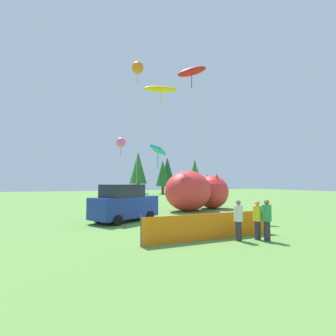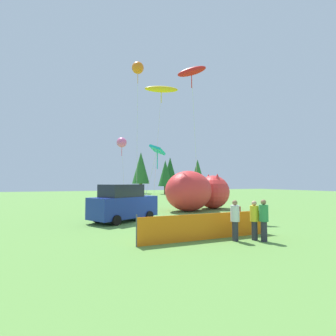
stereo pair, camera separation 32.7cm
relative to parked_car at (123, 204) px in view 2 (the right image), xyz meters
name	(u,v)px [view 2 (the right image)]	position (x,y,z in m)	size (l,w,h in m)	color
ground_plane	(181,223)	(3.02, -1.90, -1.09)	(120.00, 120.00, 0.00)	#609342
parked_car	(123,204)	(0.00, 0.00, 0.00)	(4.61, 3.60, 2.26)	navy
folding_chair	(242,213)	(6.63, -2.92, -0.56)	(0.72, 0.72, 0.90)	maroon
inflatable_cat	(197,192)	(7.29, 3.85, 0.46)	(7.15, 4.88, 3.35)	red
safety_fence	(208,226)	(2.17, -6.37, -0.55)	(6.32, 0.19, 1.19)	orange
spectator_in_black_shirt	(254,219)	(3.89, -7.22, -0.20)	(0.35, 0.35, 1.63)	#2D2D38
spectator_in_blue_shirt	(264,218)	(4.07, -7.57, -0.16)	(0.37, 0.37, 1.70)	#2D2D38
spectator_in_red_shirt	(235,219)	(3.04, -7.05, -0.18)	(0.36, 0.36, 1.67)	#2D2D38
kite_orange_flower	(138,68)	(2.05, 4.19, 10.58)	(0.97, 1.06, 12.20)	silver
kite_red_lizard	(192,72)	(5.62, 1.60, 9.83)	(2.73, 2.81, 11.49)	silver
kite_pink_octopus	(122,143)	(1.71, 8.37, 5.05)	(0.95, 3.15, 6.64)	silver
kite_teal_diamond	(157,151)	(2.43, 0.59, 3.44)	(1.96, 1.27, 4.98)	silver
kite_yellow_hero	(161,90)	(5.00, 6.50, 9.99)	(3.19, 1.71, 11.52)	silver
horizon_tree_east	(141,168)	(12.07, 36.76, 4.27)	(3.66, 3.66, 8.73)	brown
horizon_tree_west	(170,171)	(18.13, 35.31, 3.65)	(3.23, 3.23, 7.72)	brown
horizon_tree_mid	(198,173)	(22.84, 31.76, 3.28)	(2.98, 2.98, 7.12)	brown
horizon_tree_northeast	(165,173)	(15.71, 32.03, 3.05)	(2.83, 2.83, 6.75)	brown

